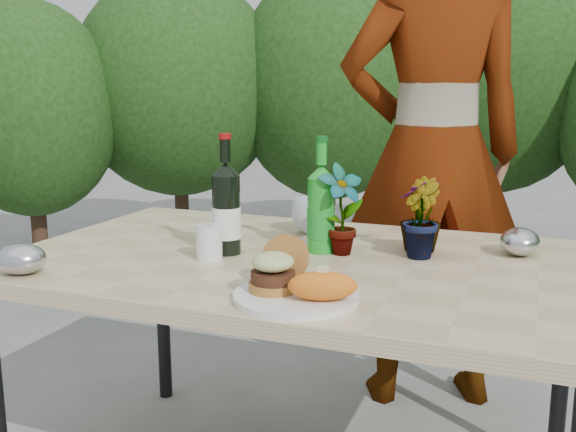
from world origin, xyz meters
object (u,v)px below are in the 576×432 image
(dinner_plate, at_px, (296,297))
(person, at_px, (433,153))
(patio_table, at_px, (298,276))
(wine_bottle, at_px, (226,210))

(dinner_plate, height_order, person, person)
(dinner_plate, relative_size, person, 0.14)
(dinner_plate, xyz_separation_m, person, (0.11, 1.16, 0.22))
(patio_table, distance_m, dinner_plate, 0.38)
(dinner_plate, distance_m, person, 1.18)
(patio_table, height_order, wine_bottle, wine_bottle)
(patio_table, relative_size, wine_bottle, 4.71)
(patio_table, distance_m, wine_bottle, 0.27)
(person, bearing_deg, dinner_plate, 60.75)
(dinner_plate, bearing_deg, wine_bottle, 136.26)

